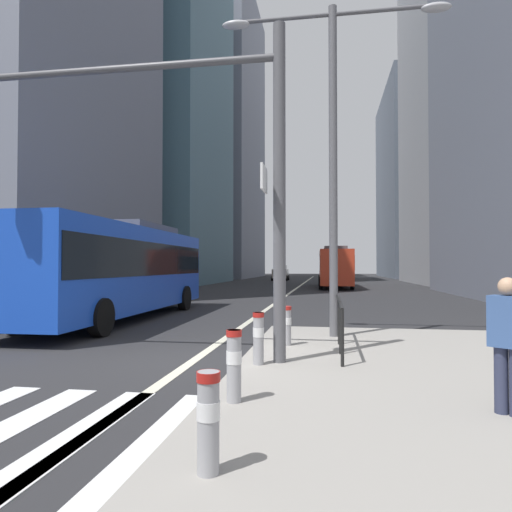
{
  "coord_description": "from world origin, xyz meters",
  "views": [
    {
      "loc": [
        2.57,
        -8.57,
        1.83
      ],
      "look_at": [
        -2.23,
        21.34,
        2.51
      ],
      "focal_mm": 31.61,
      "sensor_mm": 36.0,
      "label": 1
    }
  ],
  "objects_px": {
    "car_receding_near": "(340,274)",
    "traffic_signal_gantry": "(156,141)",
    "bollard_left": "(234,362)",
    "city_bus_blue_oncoming": "(120,266)",
    "pedestrian_waiting": "(508,339)",
    "city_bus_red_receding": "(335,266)",
    "sedan_white_oncoming": "(4,293)",
    "car_oncoming_mid": "(280,273)",
    "bollard_front": "(208,417)",
    "bollard_right": "(258,335)",
    "street_lamp_post": "(333,123)",
    "bollard_back": "(287,323)",
    "car_receding_far": "(339,272)"
  },
  "relations": [
    {
      "from": "bollard_front",
      "to": "bollard_left",
      "type": "distance_m",
      "value": 1.93
    },
    {
      "from": "car_receding_near",
      "to": "city_bus_red_receding",
      "type": "bearing_deg",
      "value": -93.83
    },
    {
      "from": "car_oncoming_mid",
      "to": "pedestrian_waiting",
      "type": "height_order",
      "value": "car_oncoming_mid"
    },
    {
      "from": "car_receding_near",
      "to": "city_bus_blue_oncoming",
      "type": "bearing_deg",
      "value": -102.98
    },
    {
      "from": "traffic_signal_gantry",
      "to": "bollard_right",
      "type": "distance_m",
      "value": 4.01
    },
    {
      "from": "city_bus_red_receding",
      "to": "street_lamp_post",
      "type": "relative_size",
      "value": 1.36
    },
    {
      "from": "traffic_signal_gantry",
      "to": "city_bus_red_receding",
      "type": "bearing_deg",
      "value": 83.25
    },
    {
      "from": "car_receding_far",
      "to": "traffic_signal_gantry",
      "type": "xyz_separation_m",
      "value": [
        -4.48,
        -51.44,
        3.15
      ]
    },
    {
      "from": "bollard_front",
      "to": "car_receding_far",
      "type": "bearing_deg",
      "value": 87.62
    },
    {
      "from": "bollard_front",
      "to": "bollard_back",
      "type": "height_order",
      "value": "bollard_back"
    },
    {
      "from": "city_bus_red_receding",
      "to": "car_oncoming_mid",
      "type": "height_order",
      "value": "city_bus_red_receding"
    },
    {
      "from": "city_bus_red_receding",
      "to": "bollard_front",
      "type": "distance_m",
      "value": 35.3
    },
    {
      "from": "city_bus_blue_oncoming",
      "to": "bollard_right",
      "type": "relative_size",
      "value": 12.59
    },
    {
      "from": "street_lamp_post",
      "to": "car_receding_near",
      "type": "bearing_deg",
      "value": 88.26
    },
    {
      "from": "city_bus_blue_oncoming",
      "to": "pedestrian_waiting",
      "type": "xyz_separation_m",
      "value": [
        9.07,
        -8.97,
        -0.83
      ]
    },
    {
      "from": "car_receding_near",
      "to": "street_lamp_post",
      "type": "distance_m",
      "value": 40.23
    },
    {
      "from": "street_lamp_post",
      "to": "bollard_right",
      "type": "distance_m",
      "value": 5.86
    },
    {
      "from": "car_receding_near",
      "to": "bollard_front",
      "type": "xyz_separation_m",
      "value": [
        -2.31,
        -47.38,
        -0.38
      ]
    },
    {
      "from": "bollard_front",
      "to": "car_receding_near",
      "type": "bearing_deg",
      "value": 87.21
    },
    {
      "from": "car_receding_near",
      "to": "bollard_right",
      "type": "height_order",
      "value": "car_receding_near"
    },
    {
      "from": "car_receding_far",
      "to": "street_lamp_post",
      "type": "height_order",
      "value": "street_lamp_post"
    },
    {
      "from": "sedan_white_oncoming",
      "to": "car_oncoming_mid",
      "type": "xyz_separation_m",
      "value": [
        4.0,
        44.07,
        0.0
      ]
    },
    {
      "from": "car_receding_near",
      "to": "car_receding_far",
      "type": "bearing_deg",
      "value": 89.93
    },
    {
      "from": "city_bus_red_receding",
      "to": "pedestrian_waiting",
      "type": "xyz_separation_m",
      "value": [
        1.48,
        -33.31,
        -0.83
      ]
    },
    {
      "from": "sedan_white_oncoming",
      "to": "bollard_back",
      "type": "height_order",
      "value": "sedan_white_oncoming"
    },
    {
      "from": "traffic_signal_gantry",
      "to": "pedestrian_waiting",
      "type": "bearing_deg",
      "value": -24.69
    },
    {
      "from": "street_lamp_post",
      "to": "bollard_front",
      "type": "distance_m",
      "value": 8.81
    },
    {
      "from": "city_bus_red_receding",
      "to": "street_lamp_post",
      "type": "distance_m",
      "value": 28.07
    },
    {
      "from": "car_oncoming_mid",
      "to": "bollard_back",
      "type": "relative_size",
      "value": 5.25
    },
    {
      "from": "traffic_signal_gantry",
      "to": "bollard_left",
      "type": "xyz_separation_m",
      "value": [
        1.97,
        -2.38,
        -3.5
      ]
    },
    {
      "from": "sedan_white_oncoming",
      "to": "bollard_left",
      "type": "bearing_deg",
      "value": -38.93
    },
    {
      "from": "street_lamp_post",
      "to": "bollard_front",
      "type": "relative_size",
      "value": 9.72
    },
    {
      "from": "bollard_front",
      "to": "pedestrian_waiting",
      "type": "distance_m",
      "value": 3.57
    },
    {
      "from": "sedan_white_oncoming",
      "to": "city_bus_red_receding",
      "type": "relative_size",
      "value": 0.4
    },
    {
      "from": "bollard_right",
      "to": "sedan_white_oncoming",
      "type": "bearing_deg",
      "value": 150.48
    },
    {
      "from": "city_bus_blue_oncoming",
      "to": "traffic_signal_gantry",
      "type": "xyz_separation_m",
      "value": [
        3.93,
        -6.6,
        2.31
      ]
    },
    {
      "from": "city_bus_blue_oncoming",
      "to": "city_bus_red_receding",
      "type": "relative_size",
      "value": 1.03
    },
    {
      "from": "street_lamp_post",
      "to": "city_bus_red_receding",
      "type": "bearing_deg",
      "value": 89.16
    },
    {
      "from": "car_oncoming_mid",
      "to": "car_receding_near",
      "type": "distance_m",
      "value": 9.29
    },
    {
      "from": "car_receding_far",
      "to": "bollard_back",
      "type": "distance_m",
      "value": 49.79
    },
    {
      "from": "street_lamp_post",
      "to": "bollard_back",
      "type": "relative_size",
      "value": 9.68
    },
    {
      "from": "traffic_signal_gantry",
      "to": "street_lamp_post",
      "type": "distance_m",
      "value": 4.63
    },
    {
      "from": "car_receding_near",
      "to": "bollard_right",
      "type": "bearing_deg",
      "value": -93.34
    },
    {
      "from": "city_bus_blue_oncoming",
      "to": "pedestrian_waiting",
      "type": "distance_m",
      "value": 12.79
    },
    {
      "from": "car_receding_near",
      "to": "bollard_back",
      "type": "bearing_deg",
      "value": -93.07
    },
    {
      "from": "bollard_front",
      "to": "city_bus_blue_oncoming",
      "type": "bearing_deg",
      "value": 119.21
    },
    {
      "from": "car_oncoming_mid",
      "to": "traffic_signal_gantry",
      "type": "relative_size",
      "value": 0.64
    },
    {
      "from": "bollard_left",
      "to": "bollard_front",
      "type": "bearing_deg",
      "value": -84.28
    },
    {
      "from": "city_bus_red_receding",
      "to": "street_lamp_post",
      "type": "height_order",
      "value": "street_lamp_post"
    },
    {
      "from": "car_receding_near",
      "to": "traffic_signal_gantry",
      "type": "distance_m",
      "value": 43.42
    }
  ]
}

